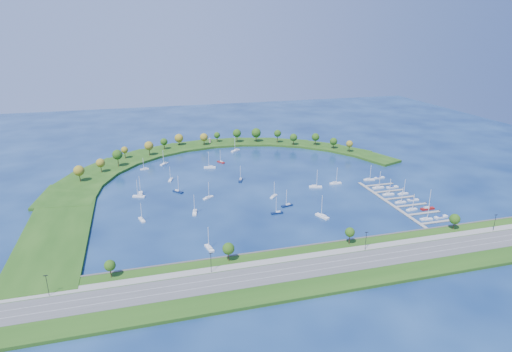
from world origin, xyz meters
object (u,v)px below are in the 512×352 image
object	(u,v)px
moored_boat_5	(209,248)
moored_boat_9	(236,150)
moored_boat_12	(195,212)
docked_boat_10	(369,179)
docked_boat_1	(441,217)
docked_boat_7	(403,193)
dock_system	(399,202)
moored_boat_13	(322,216)
moored_boat_19	(315,186)
moored_boat_1	(139,196)
moored_boat_17	(171,179)
docked_boat_4	(400,202)
harbor_tower	(210,140)
moored_boat_8	(241,180)
moored_boat_16	(274,196)
moored_boat_14	(335,183)
docked_boat_0	(426,219)
moored_boat_3	(142,219)
docked_boat_8	(378,187)
moored_boat_6	(144,169)
docked_boat_9	(392,187)
docked_boat_11	(379,178)
moored_boat_7	(210,167)
moored_boat_11	(178,191)
docked_boat_5	(413,200)
moored_boat_2	(164,163)
moored_boat_15	(287,205)
moored_boat_10	(141,194)
moored_boat_4	(277,212)
docked_boat_6	(388,194)
moored_boat_0	(221,162)
moored_boat_18	(208,197)
docked_boat_2	(412,209)
docked_boat_3	(427,208)

from	to	relation	value
moored_boat_5	moored_boat_9	distance (m)	187.26
moored_boat_12	docked_boat_10	size ratio (longest dim) A/B	1.04
docked_boat_1	docked_boat_7	size ratio (longest dim) A/B	0.82
dock_system	moored_boat_13	distance (m)	59.29
moored_boat_19	docked_boat_7	size ratio (longest dim) A/B	1.24
moored_boat_19	moored_boat_1	bearing A→B (deg)	-170.61
moored_boat_17	docked_boat_4	bearing A→B (deg)	77.18
harbor_tower	moored_boat_17	size ratio (longest dim) A/B	0.40
moored_boat_5	moored_boat_8	distance (m)	106.71
moored_boat_12	moored_boat_13	world-z (taller)	moored_boat_13
moored_boat_5	moored_boat_16	world-z (taller)	moored_boat_5
moored_boat_14	docked_boat_0	bearing A→B (deg)	-69.68
dock_system	moored_boat_14	bearing A→B (deg)	120.03
moored_boat_3	docked_boat_8	distance (m)	165.81
moored_boat_6	moored_boat_13	world-z (taller)	moored_boat_13
harbor_tower	docked_boat_9	bearing A→B (deg)	-55.49
moored_boat_3	moored_boat_9	size ratio (longest dim) A/B	0.79
docked_boat_10	docked_boat_11	xyz separation A→B (m)	(9.96, 1.88, -0.30)
moored_boat_13	moored_boat_16	size ratio (longest dim) A/B	1.30
docked_boat_4	moored_boat_19	bearing A→B (deg)	136.01
docked_boat_10	docked_boat_4	bearing A→B (deg)	-85.01
moored_boat_7	moored_boat_19	world-z (taller)	moored_boat_7
harbor_tower	moored_boat_11	world-z (taller)	moored_boat_11
docked_boat_9	docked_boat_11	size ratio (longest dim) A/B	1.08
moored_boat_7	docked_boat_1	world-z (taller)	moored_boat_7
moored_boat_1	docked_boat_0	bearing A→B (deg)	176.01
docked_boat_5	docked_boat_4	bearing A→B (deg)	-164.12
moored_boat_1	moored_boat_5	bearing A→B (deg)	134.65
moored_boat_2	moored_boat_15	world-z (taller)	moored_boat_2
moored_boat_1	moored_boat_10	bearing A→B (deg)	-83.52
moored_boat_2	moored_boat_14	bearing A→B (deg)	97.52
moored_boat_8	moored_boat_19	world-z (taller)	moored_boat_19
moored_boat_4	docked_boat_6	world-z (taller)	docked_boat_6
dock_system	moored_boat_11	xyz separation A→B (m)	(-139.51, 58.03, 0.56)
moored_boat_0	moored_boat_19	size ratio (longest dim) A/B	0.82
moored_boat_2	moored_boat_17	bearing A→B (deg)	44.76
docked_boat_7	docked_boat_10	world-z (taller)	docked_boat_10
moored_boat_15	docked_boat_5	bearing A→B (deg)	157.85
moored_boat_1	docked_boat_11	bearing A→B (deg)	-160.24
moored_boat_3	moored_boat_11	world-z (taller)	moored_boat_11
moored_boat_14	moored_boat_18	world-z (taller)	moored_boat_14
moored_boat_14	docked_boat_7	world-z (taller)	moored_boat_14
moored_boat_5	docked_boat_4	distance (m)	135.24
moored_boat_11	harbor_tower	bearing A→B (deg)	120.32
moored_boat_18	docked_boat_2	size ratio (longest dim) A/B	1.05
moored_boat_15	docked_boat_3	world-z (taller)	docked_boat_3
docked_boat_1	docked_boat_3	xyz separation A→B (m)	(0.03, 13.15, 0.28)
moored_boat_4	moored_boat_15	world-z (taller)	moored_boat_15
docked_boat_4	docked_boat_6	xyz separation A→B (m)	(-0.01, 14.60, 0.02)
moored_boat_5	moored_boat_19	size ratio (longest dim) A/B	0.92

